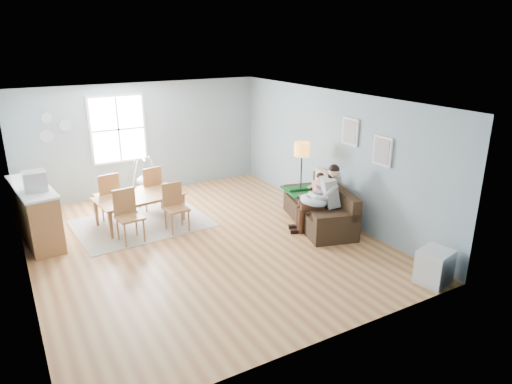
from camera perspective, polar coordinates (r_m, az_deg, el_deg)
room at (r=8.10m, az=-7.27°, el=9.41°), size 8.40×9.40×3.90m
window at (r=11.31m, az=-16.87°, el=7.51°), size 1.32×0.08×1.62m
pictures at (r=8.95m, az=13.56°, el=6.22°), size 0.05×1.34×0.74m
wall_plates at (r=11.07m, az=-24.07°, el=7.39°), size 0.67×0.02×0.66m
sofa at (r=9.58m, az=8.18°, el=-2.31°), size 1.44×2.25×0.84m
green_throw at (r=10.08m, az=6.37°, el=0.30°), size 1.08×0.95×0.04m
beige_pillow at (r=9.98m, az=8.32°, el=1.38°), size 0.23×0.50×0.49m
father at (r=9.13m, az=8.22°, el=-0.50°), size 1.04×0.75×1.38m
nursing_pillow at (r=9.09m, az=7.27°, el=-1.03°), size 0.65×0.64×0.23m
infant at (r=9.10m, az=7.20°, el=-0.54°), size 0.15×0.36×0.13m
toddler at (r=9.58m, az=7.43°, el=0.39°), size 0.57×0.39×0.85m
floor_lamp at (r=9.70m, az=5.74°, el=4.57°), size 0.33×0.33×1.62m
storage_cube at (r=7.84m, az=21.38°, el=-8.71°), size 0.59×0.55×0.56m
rug at (r=9.90m, az=-14.03°, el=-3.81°), size 2.77×2.17×0.01m
dining_table at (r=9.79m, az=-14.17°, el=-2.18°), size 1.87×1.21×0.61m
chair_sw at (r=8.98m, az=-15.78°, el=-2.39°), size 0.51×0.51×1.01m
chair_se at (r=9.29m, az=-10.15°, el=-1.44°), size 0.45×0.45×0.96m
chair_nw at (r=10.16m, az=-18.02°, el=-0.08°), size 0.53×0.53×1.02m
chair_ne at (r=10.43m, az=-13.02°, el=0.84°), size 0.52×0.52×1.01m
counter at (r=9.63m, az=-25.88°, el=-2.34°), size 0.80×2.02×1.10m
monitor at (r=9.06m, az=-25.95°, el=1.24°), size 0.39×0.37×0.36m
baby_swing at (r=11.37m, az=-13.71°, el=1.50°), size 1.07×1.08×0.97m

